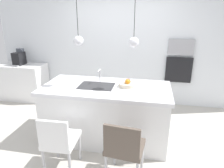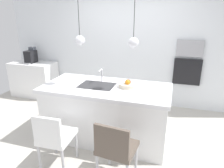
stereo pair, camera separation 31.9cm
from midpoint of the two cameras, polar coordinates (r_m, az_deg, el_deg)
floor at (r=3.65m, az=1.03°, el=-14.50°), size 6.60×6.60×0.00m
back_wall at (r=4.70m, az=6.87°, el=10.18°), size 6.00×0.10×2.60m
kitchen_island at (r=3.41m, az=1.08°, el=-7.99°), size 2.04×0.98×0.92m
sink_basin at (r=3.28m, az=-1.48°, el=-0.51°), size 0.56×0.40×0.02m
faucet at (r=3.42m, az=-0.36°, el=2.97°), size 0.02×0.17×0.22m
fruit_bowl at (r=3.21m, az=7.18°, el=-0.17°), size 0.26×0.26×0.13m
side_counter at (r=5.54m, az=-19.51°, el=1.33°), size 1.10×0.60×0.86m
coffee_machine at (r=5.41m, az=-20.35°, el=7.34°), size 0.20×0.35×0.38m
microwave at (r=4.57m, az=23.02°, el=9.23°), size 0.54×0.08×0.34m
oven at (r=4.67m, az=22.24°, el=3.20°), size 0.56×0.08×0.56m
chair_near at (r=2.82m, az=-12.67°, el=-14.40°), size 0.42×0.48×0.85m
chair_middle at (r=2.55m, az=4.81°, el=-17.55°), size 0.49×0.47×0.85m
pendant_light_left at (r=3.20m, az=-6.19°, el=12.15°), size 0.15×0.15×0.75m
pendant_light_right at (r=2.97m, az=9.18°, el=11.49°), size 0.15×0.15×0.75m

